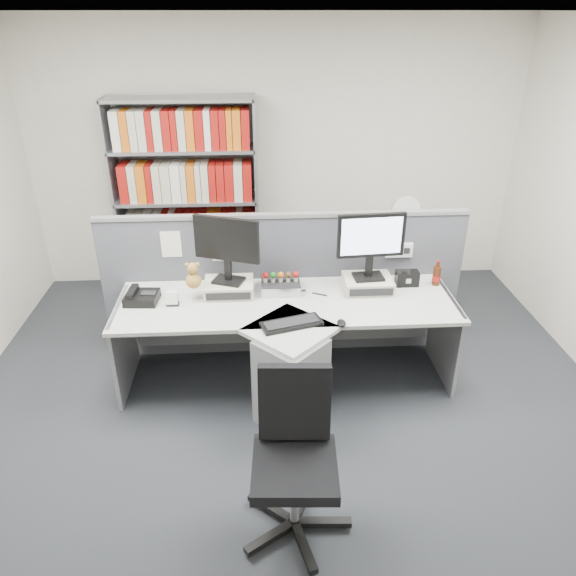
{
  "coord_description": "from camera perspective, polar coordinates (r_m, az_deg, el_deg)",
  "views": [
    {
      "loc": [
        -0.21,
        -2.83,
        2.72
      ],
      "look_at": [
        0.0,
        0.65,
        0.92
      ],
      "focal_mm": 33.87,
      "sensor_mm": 36.0,
      "label": 1
    }
  ],
  "objects": [
    {
      "name": "ground",
      "position": [
        3.93,
        0.59,
        -16.49
      ],
      "size": [
        5.5,
        5.5,
        0.0
      ],
      "primitive_type": "plane",
      "color": "#303338",
      "rests_on": "ground"
    },
    {
      "name": "room_shell",
      "position": [
        2.98,
        0.76,
        9.18
      ],
      "size": [
        5.04,
        5.54,
        2.72
      ],
      "color": "silver",
      "rests_on": "ground"
    },
    {
      "name": "partition",
      "position": [
        4.58,
        -0.39,
        0.42
      ],
      "size": [
        3.0,
        0.08,
        1.27
      ],
      "color": "#50525B",
      "rests_on": "ground"
    },
    {
      "name": "desk",
      "position": [
        4.11,
        0.05,
        -6.11
      ],
      "size": [
        2.6,
        1.2,
        0.72
      ],
      "color": "beige",
      "rests_on": "ground"
    },
    {
      "name": "monitor_riser_left",
      "position": [
        4.28,
        -6.21,
        0.06
      ],
      "size": [
        0.38,
        0.31,
        0.1
      ],
      "color": "beige",
      "rests_on": "desk"
    },
    {
      "name": "monitor_riser_right",
      "position": [
        4.36,
        8.37,
        0.45
      ],
      "size": [
        0.38,
        0.31,
        0.1
      ],
      "color": "beige",
      "rests_on": "desk"
    },
    {
      "name": "monitor_left",
      "position": [
        4.13,
        -6.46,
        4.57
      ],
      "size": [
        0.5,
        0.23,
        0.53
      ],
      "color": "black",
      "rests_on": "monitor_riser_left"
    },
    {
      "name": "monitor_right",
      "position": [
        4.21,
        8.7,
        4.94
      ],
      "size": [
        0.52,
        0.18,
        0.53
      ],
      "color": "black",
      "rests_on": "monitor_riser_right"
    },
    {
      "name": "desktop_pc",
      "position": [
        4.31,
        -0.79,
        0.28
      ],
      "size": [
        0.31,
        0.27,
        0.08
      ],
      "color": "black",
      "rests_on": "desk"
    },
    {
      "name": "figurines",
      "position": [
        4.25,
        -0.78,
        1.28
      ],
      "size": [
        0.29,
        0.05,
        0.09
      ],
      "color": "beige",
      "rests_on": "desktop_pc"
    },
    {
      "name": "keyboard",
      "position": [
        3.85,
        0.37,
        -3.74
      ],
      "size": [
        0.46,
        0.28,
        0.03
      ],
      "color": "black",
      "rests_on": "desk"
    },
    {
      "name": "mouse",
      "position": [
        3.86,
        5.64,
        -3.7
      ],
      "size": [
        0.06,
        0.1,
        0.04
      ],
      "primitive_type": "ellipsoid",
      "color": "black",
      "rests_on": "desk"
    },
    {
      "name": "desk_phone",
      "position": [
        4.29,
        -15.17,
        -0.92
      ],
      "size": [
        0.26,
        0.24,
        0.1
      ],
      "color": "black",
      "rests_on": "desk"
    },
    {
      "name": "desk_calendar",
      "position": [
        4.18,
        -12.05,
        -1.15
      ],
      "size": [
        0.09,
        0.07,
        0.11
      ],
      "color": "black",
      "rests_on": "desk"
    },
    {
      "name": "plush_toy",
      "position": [
        4.16,
        -9.92,
        1.13
      ],
      "size": [
        0.12,
        0.12,
        0.21
      ],
      "color": "#A47C36",
      "rests_on": "monitor_riser_left"
    },
    {
      "name": "speaker",
      "position": [
        4.48,
        12.38,
        1.01
      ],
      "size": [
        0.18,
        0.1,
        0.12
      ],
      "primitive_type": "cube",
      "color": "black",
      "rests_on": "desk"
    },
    {
      "name": "cola_bottle",
      "position": [
        4.54,
        15.33,
        1.26
      ],
      "size": [
        0.07,
        0.07,
        0.22
      ],
      "color": "#3F190A",
      "rests_on": "desk"
    },
    {
      "name": "shelving_unit",
      "position": [
        5.59,
        -10.48,
        8.71
      ],
      "size": [
        1.41,
        0.4,
        2.0
      ],
      "color": "gray",
      "rests_on": "ground"
    },
    {
      "name": "filing_cabinet",
      "position": [
        5.55,
        11.61,
        1.48
      ],
      "size": [
        0.45,
        0.61,
        0.7
      ],
      "color": "gray",
      "rests_on": "ground"
    },
    {
      "name": "desk_fan",
      "position": [
        5.31,
        12.25,
        7.63
      ],
      "size": [
        0.27,
        0.16,
        0.45
      ],
      "color": "white",
      "rests_on": "filing_cabinet"
    },
    {
      "name": "office_chair",
      "position": [
        3.16,
        0.69,
        -16.77
      ],
      "size": [
        0.63,
        0.65,
        0.98
      ],
      "color": "silver",
      "rests_on": "ground"
    }
  ]
}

